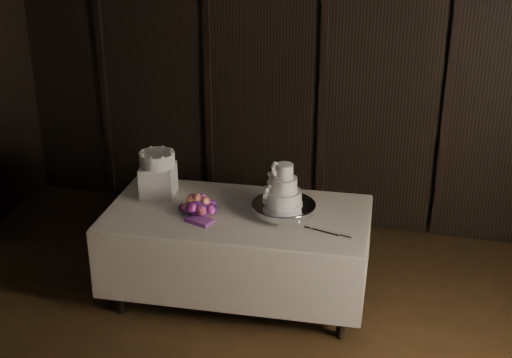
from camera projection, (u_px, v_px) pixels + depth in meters
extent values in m
cube|color=black|center=(324.00, 69.00, 6.42)|extent=(6.04, 0.04, 3.04)
cube|color=beige|center=(237.00, 213.00, 5.40)|extent=(2.06, 1.18, 0.01)
cube|color=white|center=(238.00, 259.00, 5.56)|extent=(1.89, 1.05, 0.71)
cylinder|color=silver|center=(284.00, 209.00, 5.34)|extent=(0.51, 0.51, 0.09)
cylinder|color=white|center=(284.00, 198.00, 5.30)|extent=(0.27, 0.27, 0.11)
cylinder|color=white|center=(284.00, 184.00, 5.26)|extent=(0.20, 0.20, 0.11)
cylinder|color=white|center=(284.00, 171.00, 5.21)|extent=(0.13, 0.13, 0.11)
cube|color=white|center=(158.00, 180.00, 5.64)|extent=(0.30, 0.30, 0.25)
cylinder|color=white|center=(157.00, 159.00, 5.57)|extent=(0.35, 0.35, 0.11)
cube|color=silver|center=(321.00, 231.00, 5.09)|extent=(0.36, 0.12, 0.01)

